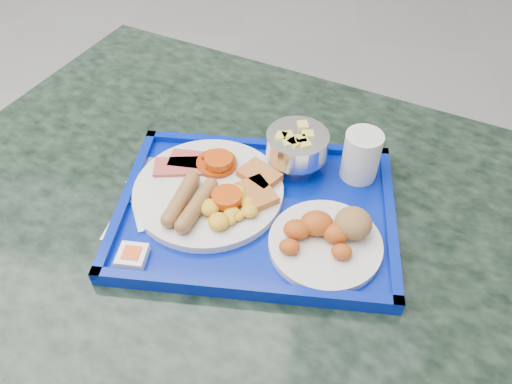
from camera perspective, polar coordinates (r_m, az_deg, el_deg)
table at (r=0.99m, az=2.06°, el=-11.24°), size 1.49×1.24×0.80m
tray at (r=0.82m, az=-0.00°, el=-2.21°), size 0.45×0.33×0.03m
main_plate at (r=0.83m, az=-5.01°, el=0.19°), size 0.25×0.25×0.04m
bread_plate at (r=0.77m, az=8.29°, el=-5.04°), size 0.17×0.17×0.06m
fruit_bowl at (r=0.86m, az=4.71°, el=5.33°), size 0.11×0.11×0.07m
juice_cup at (r=0.86m, az=11.96°, el=4.23°), size 0.06×0.06×0.09m
spoon at (r=0.87m, az=-11.21°, el=0.86°), size 0.09×0.15×0.01m
knife at (r=0.86m, az=-14.21°, el=-0.49°), size 0.04×0.20×0.00m
jam_packet at (r=0.77m, az=-13.95°, el=-7.10°), size 0.04×0.04×0.02m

